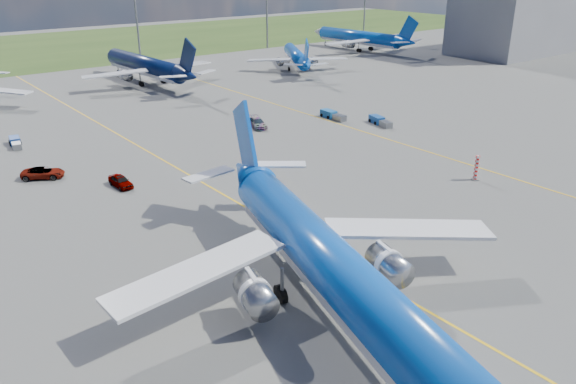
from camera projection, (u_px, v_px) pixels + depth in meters
ground at (370, 278)px, 46.07m from camera, size 400.00×400.00×0.00m
taxiway_lines at (202, 181)px, 66.29m from camera, size 60.25×160.00×0.02m
floodlight_masts at (53, 15)px, 126.89m from camera, size 202.20×0.50×22.70m
terminal_building at (522, 4)px, 153.10m from camera, size 42.00×22.00×26.00m
warning_post at (476, 168)px, 66.14m from camera, size 0.50×0.50×3.00m
bg_jet_n at (147, 83)px, 119.34m from camera, size 32.70×41.97×10.66m
bg_jet_ne at (296, 69)px, 134.44m from camera, size 38.58×41.38×8.68m
bg_jet_ene at (358, 50)px, 162.03m from camera, size 32.53×41.64×10.53m
main_airliner at (330, 313)px, 41.52m from camera, size 44.34×51.60×11.56m
service_car_a at (121, 181)px, 64.42m from camera, size 1.83×4.06×1.35m
service_car_b at (43, 173)px, 66.92m from camera, size 5.36×4.42×1.36m
service_car_c at (257, 123)px, 87.23m from camera, size 3.43×5.43×1.47m
baggage_tug_w at (380, 121)px, 88.88m from camera, size 2.65×5.30×1.15m
baggage_tug_c at (15, 142)px, 78.72m from camera, size 1.90×4.76×1.04m
baggage_tug_e at (332, 115)px, 92.28m from camera, size 1.62×5.31×1.18m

